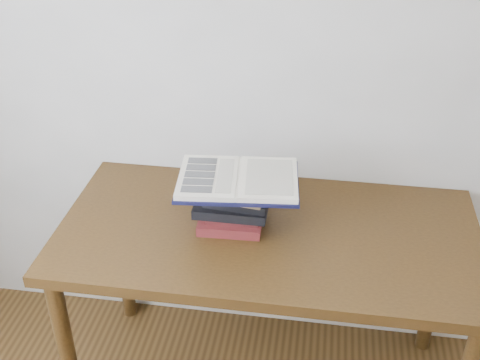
# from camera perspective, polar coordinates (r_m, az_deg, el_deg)

# --- Properties ---
(desk) EXTENTS (1.46, 0.73, 0.78)m
(desk) POSITION_cam_1_polar(r_m,az_deg,el_deg) (2.16, 2.63, -6.78)
(desk) COLOR #422B10
(desk) RESTS_ON ground
(book_stack) EXTENTS (0.27, 0.19, 0.19)m
(book_stack) POSITION_cam_1_polar(r_m,az_deg,el_deg) (2.06, -0.66, -2.12)
(book_stack) COLOR #5D2217
(book_stack) RESTS_ON desk
(open_book) EXTENTS (0.43, 0.32, 0.03)m
(open_book) POSITION_cam_1_polar(r_m,az_deg,el_deg) (1.99, -0.18, 0.04)
(open_book) COLOR black
(open_book) RESTS_ON book_stack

